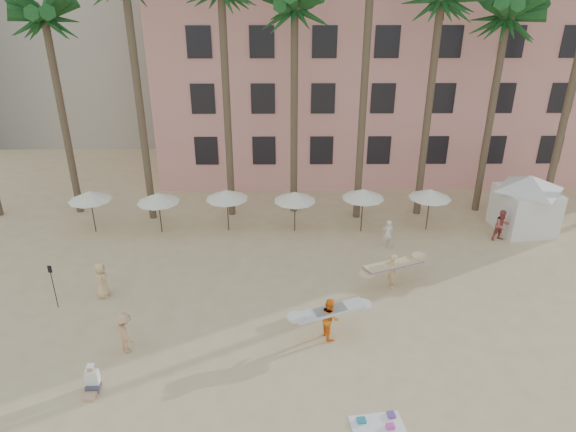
{
  "coord_description": "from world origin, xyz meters",
  "views": [
    {
      "loc": [
        -1.7,
        -15.28,
        13.89
      ],
      "look_at": [
        -1.47,
        6.0,
        4.0
      ],
      "focal_mm": 32.0,
      "sensor_mm": 36.0,
      "label": 1
    }
  ],
  "objects_px": {
    "carrier_white": "(330,317)",
    "cabana": "(527,198)",
    "pink_hotel": "(394,61)",
    "carrier_yellow": "(393,269)"
  },
  "relations": [
    {
      "from": "cabana",
      "to": "carrier_yellow",
      "type": "distance_m",
      "value": 11.08
    },
    {
      "from": "pink_hotel",
      "to": "carrier_white",
      "type": "relative_size",
      "value": 11.35
    },
    {
      "from": "pink_hotel",
      "to": "carrier_yellow",
      "type": "height_order",
      "value": "pink_hotel"
    },
    {
      "from": "cabana",
      "to": "carrier_white",
      "type": "xyz_separation_m",
      "value": [
        -12.5,
        -10.08,
        -1.08
      ]
    },
    {
      "from": "carrier_white",
      "to": "cabana",
      "type": "bearing_deg",
      "value": 38.86
    },
    {
      "from": "pink_hotel",
      "to": "carrier_yellow",
      "type": "bearing_deg",
      "value": -99.56
    },
    {
      "from": "cabana",
      "to": "pink_hotel",
      "type": "bearing_deg",
      "value": 113.08
    },
    {
      "from": "pink_hotel",
      "to": "cabana",
      "type": "height_order",
      "value": "pink_hotel"
    },
    {
      "from": "carrier_yellow",
      "to": "carrier_white",
      "type": "xyz_separation_m",
      "value": [
        -3.43,
        -3.81,
        -0.04
      ]
    },
    {
      "from": "pink_hotel",
      "to": "carrier_white",
      "type": "bearing_deg",
      "value": -105.99
    }
  ]
}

